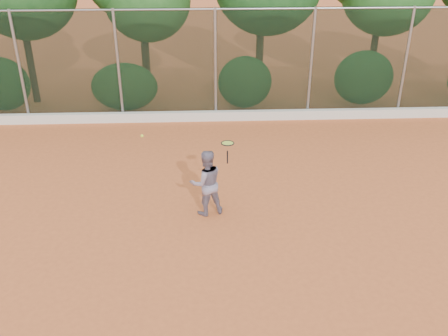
{
  "coord_description": "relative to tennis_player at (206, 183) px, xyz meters",
  "views": [
    {
      "loc": [
        -0.41,
        -8.24,
        6.01
      ],
      "look_at": [
        0.0,
        1.0,
        1.25
      ],
      "focal_mm": 40.0,
      "sensor_mm": 36.0,
      "label": 1
    }
  ],
  "objects": [
    {
      "name": "tennis_ball_in_flight",
      "position": [
        -1.37,
        0.51,
        0.92
      ],
      "size": [
        0.07,
        0.07,
        0.07
      ],
      "color": "#D4EA35",
      "rests_on": "ground"
    },
    {
      "name": "ground",
      "position": [
        0.37,
        -1.27,
        -0.76
      ],
      "size": [
        80.0,
        80.0,
        0.0
      ],
      "primitive_type": "plane",
      "color": "#C55F2E",
      "rests_on": "ground"
    },
    {
      "name": "tennis_racket",
      "position": [
        0.46,
        -0.12,
        0.95
      ],
      "size": [
        0.33,
        0.33,
        0.51
      ],
      "color": "black",
      "rests_on": "ground"
    },
    {
      "name": "tennis_player",
      "position": [
        0.0,
        0.0,
        0.0
      ],
      "size": [
        0.87,
        0.75,
        1.52
      ],
      "primitive_type": "imported",
      "rotation": [
        0.0,
        0.0,
        3.42
      ],
      "color": "slate",
      "rests_on": "ground"
    },
    {
      "name": "chainlink_fence",
      "position": [
        0.37,
        5.73,
        1.1
      ],
      "size": [
        24.09,
        0.09,
        3.5
      ],
      "color": "black",
      "rests_on": "ground"
    },
    {
      "name": "concrete_curb",
      "position": [
        0.37,
        5.55,
        -0.61
      ],
      "size": [
        24.0,
        0.2,
        0.3
      ],
      "primitive_type": "cube",
      "color": "silver",
      "rests_on": "ground"
    }
  ]
}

